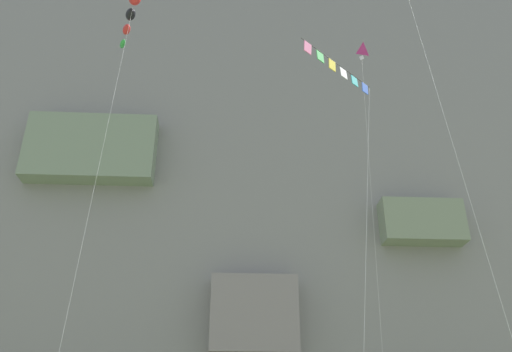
% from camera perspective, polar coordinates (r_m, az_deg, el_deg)
% --- Properties ---
extents(cliff_face, '(180.00, 29.33, 69.83)m').
position_cam_1_polar(cliff_face, '(78.14, -0.76, -3.05)').
color(cliff_face, gray).
rests_on(cliff_face, ground).
extents(kite_delta_high_center, '(1.82, 2.27, 31.58)m').
position_cam_1_polar(kite_delta_high_center, '(43.69, 11.08, 11.17)').
color(kite_delta_high_center, '#CC3399').
rests_on(kite_delta_high_center, ground).
extents(kite_windsock_upper_right, '(2.17, 5.17, 28.01)m').
position_cam_1_polar(kite_windsock_upper_right, '(35.08, -13.52, 16.87)').
color(kite_windsock_upper_right, red).
rests_on(kite_windsock_upper_right, ground).
extents(kite_banner_front_field, '(4.59, 5.13, 21.96)m').
position_cam_1_polar(kite_banner_front_field, '(29.02, 9.05, 10.62)').
color(kite_banner_front_field, black).
rests_on(kite_banner_front_field, ground).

